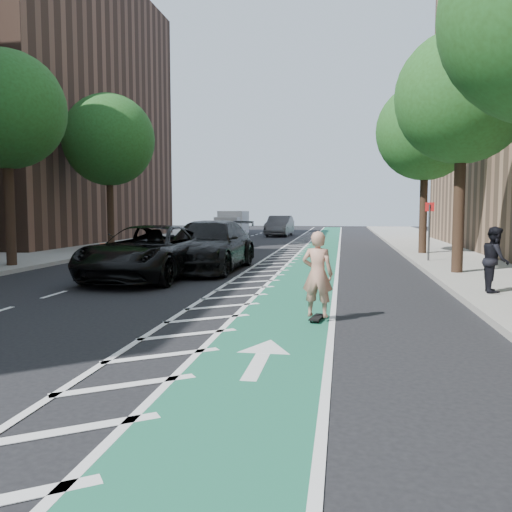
% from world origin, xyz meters
% --- Properties ---
extents(ground, '(120.00, 120.00, 0.00)m').
position_xyz_m(ground, '(0.00, 0.00, 0.00)').
color(ground, black).
rests_on(ground, ground).
extents(bike_lane, '(2.00, 90.00, 0.01)m').
position_xyz_m(bike_lane, '(3.00, 10.00, 0.01)').
color(bike_lane, '#1C6245').
rests_on(bike_lane, ground).
extents(buffer_strip, '(1.40, 90.00, 0.01)m').
position_xyz_m(buffer_strip, '(1.50, 10.00, 0.01)').
color(buffer_strip, silver).
rests_on(buffer_strip, ground).
extents(sidewalk_right, '(5.00, 90.00, 0.15)m').
position_xyz_m(sidewalk_right, '(9.50, 10.00, 0.07)').
color(sidewalk_right, gray).
rests_on(sidewalk_right, ground).
extents(sidewalk_left, '(5.00, 90.00, 0.15)m').
position_xyz_m(sidewalk_left, '(-9.50, 10.00, 0.07)').
color(sidewalk_left, gray).
rests_on(sidewalk_left, ground).
extents(curb_right, '(0.12, 90.00, 0.16)m').
position_xyz_m(curb_right, '(7.05, 10.00, 0.08)').
color(curb_right, gray).
rests_on(curb_right, ground).
extents(curb_left, '(0.12, 90.00, 0.16)m').
position_xyz_m(curb_left, '(-7.05, 10.00, 0.08)').
color(curb_left, gray).
rests_on(curb_left, ground).
extents(building_left_far, '(14.00, 22.00, 18.00)m').
position_xyz_m(building_left_far, '(-17.50, 24.00, 9.00)').
color(building_left_far, brown).
rests_on(building_left_far, ground).
extents(tree_r_c, '(4.20, 4.20, 7.90)m').
position_xyz_m(tree_r_c, '(7.90, 8.00, 5.77)').
color(tree_r_c, '#382619').
rests_on(tree_r_c, ground).
extents(tree_l_c, '(4.20, 4.20, 7.90)m').
position_xyz_m(tree_l_c, '(-7.90, 8.00, 5.77)').
color(tree_l_c, '#382619').
rests_on(tree_l_c, ground).
extents(tree_r_d, '(4.20, 4.20, 7.90)m').
position_xyz_m(tree_r_d, '(7.90, 16.00, 5.77)').
color(tree_r_d, '#382619').
rests_on(tree_r_d, ground).
extents(tree_l_d, '(4.20, 4.20, 7.90)m').
position_xyz_m(tree_l_d, '(-7.90, 16.00, 5.77)').
color(tree_l_d, '#382619').
rests_on(tree_l_d, ground).
extents(sign_post, '(0.35, 0.08, 2.47)m').
position_xyz_m(sign_post, '(7.60, 12.00, 1.35)').
color(sign_post, '#4C4C4C').
rests_on(sign_post, ground).
extents(skateboard, '(0.31, 0.71, 0.09)m').
position_xyz_m(skateboard, '(3.70, 0.15, 0.08)').
color(skateboard, black).
rests_on(skateboard, ground).
extents(skateboarder, '(0.68, 0.51, 1.70)m').
position_xyz_m(skateboarder, '(3.70, 0.15, 0.94)').
color(skateboarder, tan).
rests_on(skateboarder, skateboard).
extents(suv_near, '(3.22, 6.29, 1.70)m').
position_xyz_m(suv_near, '(-1.89, 5.86, 0.85)').
color(suv_near, black).
rests_on(suv_near, ground).
extents(suv_far, '(2.74, 6.27, 1.79)m').
position_xyz_m(suv_far, '(-0.61, 8.49, 0.90)').
color(suv_far, black).
rests_on(suv_far, ground).
extents(car_silver, '(1.87, 4.12, 1.37)m').
position_xyz_m(car_silver, '(-3.26, 23.93, 0.69)').
color(car_silver, gray).
rests_on(car_silver, ground).
extents(car_grey, '(1.97, 5.11, 1.66)m').
position_xyz_m(car_grey, '(-0.89, 33.30, 0.83)').
color(car_grey, '#4F4F53').
rests_on(car_grey, ground).
extents(pedestrian, '(0.71, 0.86, 1.64)m').
position_xyz_m(pedestrian, '(7.93, 3.66, 0.97)').
color(pedestrian, black).
rests_on(pedestrian, sidewalk_right).
extents(box_truck, '(2.29, 4.90, 2.02)m').
position_xyz_m(box_truck, '(-5.60, 36.98, 0.93)').
color(box_truck, silver).
rests_on(box_truck, ground).
extents(barrel_a, '(0.75, 0.75, 1.03)m').
position_xyz_m(barrel_a, '(-3.80, 7.11, 0.48)').
color(barrel_a, '#FA4E0D').
rests_on(barrel_a, ground).
extents(barrel_b, '(0.70, 0.70, 0.95)m').
position_xyz_m(barrel_b, '(-1.80, 10.34, 0.45)').
color(barrel_b, '#FF520D').
rests_on(barrel_b, ground).
extents(barrel_c, '(0.66, 0.66, 0.90)m').
position_xyz_m(barrel_c, '(-2.40, 14.50, 0.42)').
color(barrel_c, orange).
rests_on(barrel_c, ground).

